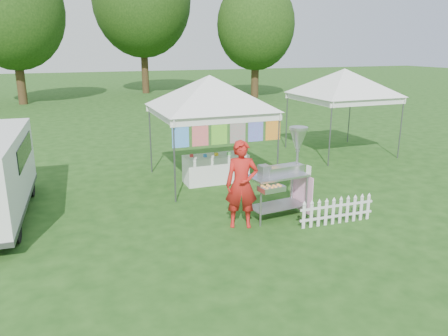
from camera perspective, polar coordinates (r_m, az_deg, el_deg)
name	(u,v)px	position (r m, az deg, el deg)	size (l,w,h in m)	color
ground	(263,224)	(9.67, 5.16, -7.34)	(120.00, 120.00, 0.00)	#1A4212
canopy_main	(210,75)	(12.15, -1.89, 11.99)	(4.24, 4.24, 3.45)	#59595E
canopy_right	(345,69)	(16.08, 15.51, 12.37)	(4.24, 4.24, 3.45)	#59595E
tree_left	(12,11)	(32.09, -25.94, 17.92)	(6.40, 6.40, 9.53)	#3C2A16
tree_mid	(142,0)	(36.78, -10.71, 20.72)	(7.60, 7.60, 11.52)	#3C2A16
tree_right	(256,25)	(33.09, 4.19, 18.13)	(5.60, 5.60, 8.42)	#3C2A16
donut_cart	(287,166)	(9.83, 8.17, 0.32)	(1.46, 1.13, 2.03)	gray
vendor	(242,185)	(9.22, 2.32, -2.17)	(0.69, 0.45, 1.89)	red
picket_fence	(337,211)	(9.87, 14.52, -5.51)	(1.80, 0.09, 0.56)	silver
display_table	(216,169)	(12.44, -1.07, -0.07)	(1.80, 0.70, 0.79)	white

